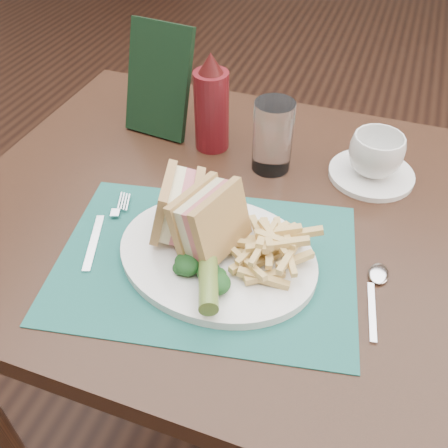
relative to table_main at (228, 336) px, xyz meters
name	(u,v)px	position (x,y,z in m)	size (l,w,h in m)	color
floor	(276,284)	(0.00, 0.50, -0.38)	(7.00, 7.00, 0.00)	black
table_main	(228,336)	(0.00, 0.00, 0.00)	(0.90, 0.75, 0.75)	black
placemat	(206,261)	(0.01, -0.13, 0.38)	(0.44, 0.31, 0.00)	#1C5B53
plate	(217,256)	(0.03, -0.13, 0.38)	(0.30, 0.24, 0.01)	white
sandwich_half_a	(164,205)	(-0.06, -0.11, 0.44)	(0.06, 0.10, 0.09)	tan
sandwich_half_b	(198,215)	(-0.01, -0.11, 0.44)	(0.06, 0.10, 0.09)	tan
kale_garnish	(205,270)	(0.03, -0.17, 0.41)	(0.11, 0.08, 0.03)	#133517
pickle_spear	(208,275)	(0.04, -0.19, 0.41)	(0.03, 0.03, 0.12)	#516C29
fries_pile	(272,243)	(0.10, -0.11, 0.42)	(0.18, 0.20, 0.06)	#DCBB6E
fork	(103,228)	(-0.16, -0.13, 0.38)	(0.03, 0.17, 0.01)	silver
spoon	(375,296)	(0.25, -0.12, 0.38)	(0.03, 0.15, 0.01)	silver
saucer	(371,174)	(0.21, 0.16, 0.38)	(0.15, 0.15, 0.01)	white
coffee_cup	(376,155)	(0.21, 0.16, 0.42)	(0.09, 0.09, 0.07)	white
drinking_glass	(273,136)	(0.04, 0.13, 0.44)	(0.07, 0.07, 0.13)	white
ketchup_bottle	(211,102)	(-0.09, 0.16, 0.47)	(0.06, 0.06, 0.19)	#510D13
check_presenter	(159,81)	(-0.21, 0.18, 0.48)	(0.13, 0.01, 0.21)	black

